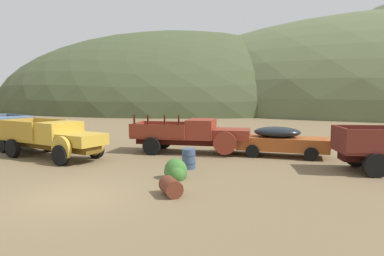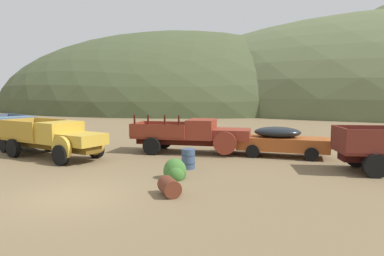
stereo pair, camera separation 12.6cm
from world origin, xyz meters
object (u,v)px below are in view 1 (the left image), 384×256
object	(u,v)px
truck_faded_yellow	(58,139)
truck_rust_red	(199,135)
truck_chalk_blue	(13,131)
car_oxide_orange	(285,141)
oil_drum_foreground	(171,187)
oil_drum_by_truck	(189,159)

from	to	relation	value
truck_faded_yellow	truck_rust_red	distance (m)	7.36
truck_rust_red	truck_chalk_blue	bearing A→B (deg)	-178.32
car_oxide_orange	truck_faded_yellow	bearing A→B (deg)	-159.19
truck_faded_yellow	car_oxide_orange	size ratio (longest dim) A/B	1.29
truck_rust_red	car_oxide_orange	xyz separation A→B (m)	(4.59, 0.73, -0.20)
truck_chalk_blue	oil_drum_foreground	bearing A→B (deg)	-3.22
car_oxide_orange	oil_drum_by_truck	bearing A→B (deg)	-131.97
truck_chalk_blue	car_oxide_orange	world-z (taller)	truck_chalk_blue
truck_rust_red	car_oxide_orange	bearing A→B (deg)	-0.81
truck_chalk_blue	oil_drum_by_truck	distance (m)	12.44
car_oxide_orange	oil_drum_by_truck	world-z (taller)	car_oxide_orange
truck_faded_yellow	oil_drum_foreground	bearing A→B (deg)	-14.59
oil_drum_by_truck	truck_rust_red	bearing A→B (deg)	104.28
truck_chalk_blue	oil_drum_foreground	distance (m)	14.41
car_oxide_orange	oil_drum_foreground	xyz separation A→B (m)	(-2.63, -8.51, -0.53)
oil_drum_foreground	truck_rust_red	bearing A→B (deg)	104.15
truck_faded_yellow	car_oxide_orange	world-z (taller)	truck_faded_yellow
truck_faded_yellow	truck_chalk_blue	bearing A→B (deg)	170.48
truck_faded_yellow	truck_rust_red	bearing A→B (deg)	44.07
car_oxide_orange	truck_rust_red	bearing A→B (deg)	-174.77
truck_chalk_blue	oil_drum_foreground	size ratio (longest dim) A/B	6.45
oil_drum_by_truck	oil_drum_foreground	size ratio (longest dim) A/B	0.84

